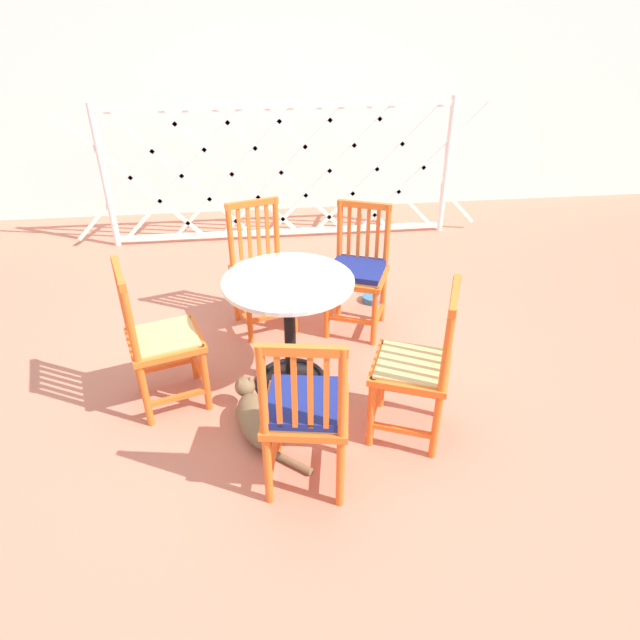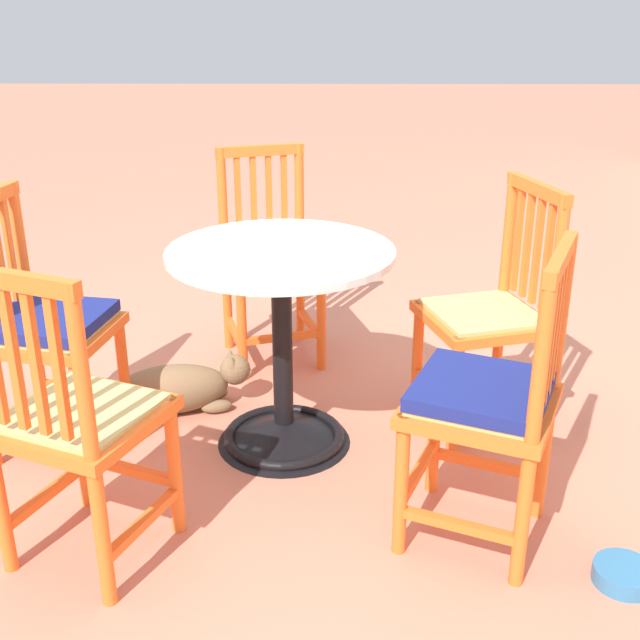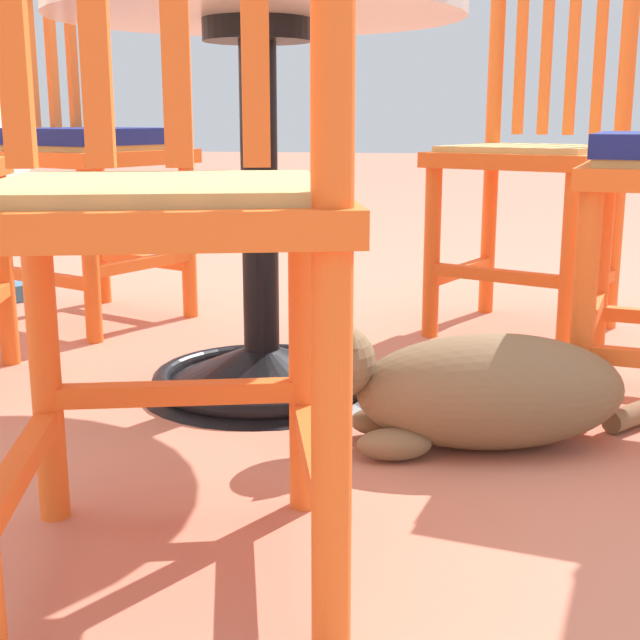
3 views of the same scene
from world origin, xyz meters
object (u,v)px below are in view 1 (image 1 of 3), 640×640
(cafe_table, at_px, (290,345))
(orange_chair_by_planter, at_px, (357,273))
(pet_water_bowl, at_px, (373,299))
(orange_chair_tucked_in, at_px, (160,341))
(orange_chair_near_fence, at_px, (306,411))
(orange_chair_facing_out, at_px, (416,368))
(tabby_cat, at_px, (256,416))
(orange_chair_at_corner, at_px, (262,271))

(cafe_table, distance_m, orange_chair_by_planter, 0.82)
(orange_chair_by_planter, relative_size, pet_water_bowl, 5.36)
(orange_chair_tucked_in, bearing_deg, orange_chair_by_planter, 28.89)
(orange_chair_tucked_in, distance_m, pet_water_bowl, 1.87)
(orange_chair_near_fence, xyz_separation_m, orange_chair_facing_out, (0.61, 0.29, -0.01))
(tabby_cat, xyz_separation_m, pet_water_bowl, (0.96, 1.39, -0.07))
(cafe_table, xyz_separation_m, orange_chair_tucked_in, (-0.75, -0.09, 0.15))
(orange_chair_facing_out, bearing_deg, orange_chair_by_planter, 95.39)
(orange_chair_at_corner, xyz_separation_m, orange_chair_facing_out, (0.77, -1.26, 0.00))
(orange_chair_at_corner, distance_m, orange_chair_near_fence, 1.56)
(cafe_table, height_order, orange_chair_tucked_in, orange_chair_tucked_in)
(orange_chair_near_fence, xyz_separation_m, tabby_cat, (-0.25, 0.40, -0.35))
(pet_water_bowl, bearing_deg, orange_chair_near_fence, -111.85)
(orange_chair_tucked_in, relative_size, pet_water_bowl, 5.36)
(orange_chair_by_planter, relative_size, orange_chair_near_fence, 1.00)
(orange_chair_by_planter, bearing_deg, pet_water_bowl, 60.45)
(orange_chair_by_planter, xyz_separation_m, orange_chair_facing_out, (0.11, -1.13, -0.01))
(cafe_table, distance_m, orange_chair_tucked_in, 0.77)
(orange_chair_by_planter, height_order, orange_chair_tucked_in, same)
(orange_chair_tucked_in, distance_m, tabby_cat, 0.69)
(orange_chair_at_corner, bearing_deg, cafe_table, -79.07)
(orange_chair_facing_out, bearing_deg, orange_chair_tucked_in, 162.56)
(orange_chair_near_fence, height_order, tabby_cat, orange_chair_near_fence)
(cafe_table, distance_m, orange_chair_at_corner, 0.76)
(cafe_table, distance_m, orange_chair_near_fence, 0.83)
(orange_chair_by_planter, xyz_separation_m, orange_chair_near_fence, (-0.51, -1.42, 0.00))
(tabby_cat, relative_size, pet_water_bowl, 3.95)
(orange_chair_at_corner, bearing_deg, orange_chair_tucked_in, -126.09)
(orange_chair_tucked_in, bearing_deg, cafe_table, 7.08)
(orange_chair_tucked_in, xyz_separation_m, pet_water_bowl, (1.48, 1.07, -0.41))
(orange_chair_tucked_in, distance_m, orange_chair_near_fence, 1.05)
(orange_chair_by_planter, distance_m, orange_chair_tucked_in, 1.45)
(orange_chair_at_corner, xyz_separation_m, pet_water_bowl, (0.87, 0.24, -0.41))
(orange_chair_tucked_in, xyz_separation_m, tabby_cat, (0.52, -0.32, -0.34))
(orange_chair_facing_out, bearing_deg, tabby_cat, 172.38)
(orange_chair_tucked_in, height_order, tabby_cat, orange_chair_tucked_in)
(orange_chair_by_planter, bearing_deg, cafe_table, -130.70)
(orange_chair_facing_out, distance_m, tabby_cat, 0.93)
(orange_chair_by_planter, distance_m, orange_chair_near_fence, 1.51)
(cafe_table, relative_size, tabby_cat, 1.13)
(cafe_table, xyz_separation_m, tabby_cat, (-0.23, -0.41, -0.19))
(tabby_cat, bearing_deg, orange_chair_facing_out, -7.62)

